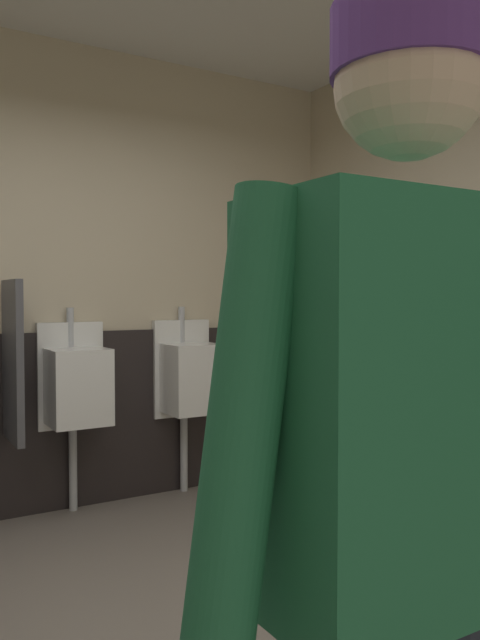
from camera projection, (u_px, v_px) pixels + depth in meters
The scene contains 6 objects.
wall_back at pixel (25, 276), 3.76m from camera, with size 4.81×0.12×2.86m, color beige.
wainscot_band_back at pixel (29, 424), 3.73m from camera, with size 4.21×0.03×1.09m, color black.
urinal_middle at pixel (76, 386), 3.72m from camera, with size 0.40×0.34×1.24m.
urinal_right at pixel (190, 377), 4.11m from camera, with size 0.40×0.34×1.24m.
privacy_divider_panel at pixel (13, 361), 3.46m from camera, with size 0.04×0.40×0.90m, color #4C4C51.
person at pixel (410, 506), 0.89m from camera, with size 0.67×0.60×1.71m.
Camera 1 is at (-0.83, -1.87, 1.30)m, focal length 35.14 mm.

